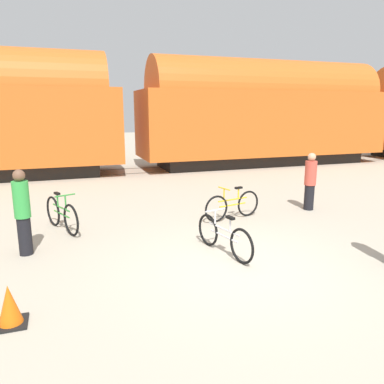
{
  "coord_description": "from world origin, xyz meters",
  "views": [
    {
      "loc": [
        -2.89,
        -5.53,
        2.74
      ],
      "look_at": [
        -0.47,
        1.46,
        1.1
      ],
      "focal_mm": 35.0,
      "sensor_mm": 36.0,
      "label": 1
    }
  ],
  "objects_px": {
    "bicycle_yellow": "(233,205)",
    "bicycle_silver": "(224,236)",
    "bicycle_green": "(62,215)",
    "person_in_red": "(310,181)",
    "freight_train": "(129,112)",
    "person_in_green": "(22,212)",
    "traffic_cone": "(9,307)"
  },
  "relations": [
    {
      "from": "person_in_red",
      "to": "bicycle_yellow",
      "type": "bearing_deg",
      "value": -127.26
    },
    {
      "from": "bicycle_silver",
      "to": "person_in_green",
      "type": "xyz_separation_m",
      "value": [
        -3.61,
        1.22,
        0.49
      ]
    },
    {
      "from": "freight_train",
      "to": "person_in_green",
      "type": "relative_size",
      "value": 31.66
    },
    {
      "from": "bicycle_green",
      "to": "freight_train",
      "type": "bearing_deg",
      "value": 69.23
    },
    {
      "from": "bicycle_yellow",
      "to": "person_in_red",
      "type": "xyz_separation_m",
      "value": [
        2.4,
        0.15,
        0.44
      ]
    },
    {
      "from": "traffic_cone",
      "to": "freight_train",
      "type": "bearing_deg",
      "value": 72.7
    },
    {
      "from": "bicycle_yellow",
      "to": "person_in_green",
      "type": "relative_size",
      "value": 1.0
    },
    {
      "from": "bicycle_silver",
      "to": "person_in_red",
      "type": "distance_m",
      "value": 4.23
    },
    {
      "from": "bicycle_yellow",
      "to": "traffic_cone",
      "type": "distance_m",
      "value": 5.87
    },
    {
      "from": "person_in_red",
      "to": "bicycle_silver",
      "type": "bearing_deg",
      "value": -98.75
    },
    {
      "from": "freight_train",
      "to": "bicycle_green",
      "type": "height_order",
      "value": "freight_train"
    },
    {
      "from": "bicycle_silver",
      "to": "traffic_cone",
      "type": "xyz_separation_m",
      "value": [
        -3.6,
        -1.34,
        -0.1
      ]
    },
    {
      "from": "bicycle_green",
      "to": "person_in_red",
      "type": "distance_m",
      "value": 6.52
    },
    {
      "from": "person_in_green",
      "to": "person_in_red",
      "type": "bearing_deg",
      "value": 133.1
    },
    {
      "from": "person_in_red",
      "to": "person_in_green",
      "type": "xyz_separation_m",
      "value": [
        -7.18,
        -1.01,
        0.05
      ]
    },
    {
      "from": "bicycle_green",
      "to": "person_in_red",
      "type": "xyz_separation_m",
      "value": [
        6.5,
        -0.3,
        0.42
      ]
    },
    {
      "from": "freight_train",
      "to": "bicycle_yellow",
      "type": "xyz_separation_m",
      "value": [
        1.09,
        -8.39,
        -2.27
      ]
    },
    {
      "from": "freight_train",
      "to": "person_in_red",
      "type": "xyz_separation_m",
      "value": [
        3.49,
        -8.24,
        -1.83
      ]
    },
    {
      "from": "freight_train",
      "to": "bicycle_silver",
      "type": "bearing_deg",
      "value": -90.42
    },
    {
      "from": "traffic_cone",
      "to": "person_in_green",
      "type": "bearing_deg",
      "value": 90.15
    },
    {
      "from": "bicycle_green",
      "to": "person_in_red",
      "type": "bearing_deg",
      "value": -2.63
    },
    {
      "from": "bicycle_green",
      "to": "person_in_green",
      "type": "height_order",
      "value": "person_in_green"
    },
    {
      "from": "bicycle_silver",
      "to": "bicycle_yellow",
      "type": "bearing_deg",
      "value": 60.76
    },
    {
      "from": "bicycle_yellow",
      "to": "bicycle_silver",
      "type": "distance_m",
      "value": 2.39
    },
    {
      "from": "bicycle_silver",
      "to": "person_in_green",
      "type": "relative_size",
      "value": 1.03
    },
    {
      "from": "bicycle_silver",
      "to": "person_in_green",
      "type": "distance_m",
      "value": 3.84
    },
    {
      "from": "person_in_green",
      "to": "bicycle_silver",
      "type": "bearing_deg",
      "value": 106.42
    },
    {
      "from": "freight_train",
      "to": "bicycle_yellow",
      "type": "distance_m",
      "value": 8.76
    },
    {
      "from": "bicycle_yellow",
      "to": "person_in_green",
      "type": "xyz_separation_m",
      "value": [
        -4.77,
        -0.86,
        0.49
      ]
    },
    {
      "from": "bicycle_green",
      "to": "person_in_red",
      "type": "height_order",
      "value": "person_in_red"
    },
    {
      "from": "person_in_green",
      "to": "traffic_cone",
      "type": "distance_m",
      "value": 2.63
    },
    {
      "from": "person_in_red",
      "to": "person_in_green",
      "type": "relative_size",
      "value": 0.96
    }
  ]
}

